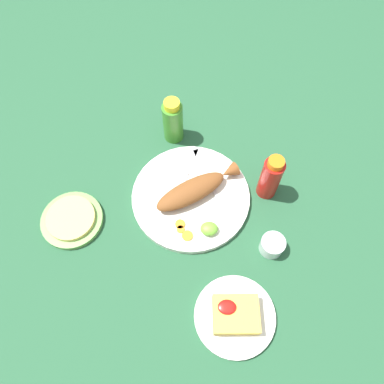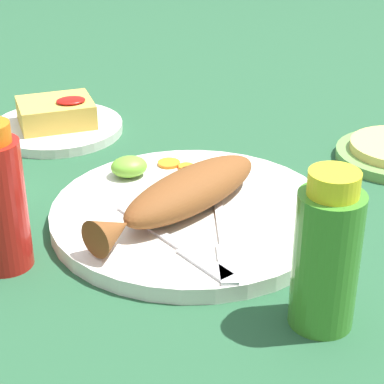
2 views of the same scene
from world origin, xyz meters
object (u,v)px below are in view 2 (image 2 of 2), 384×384
Objects in this scene: fork_near at (224,241)px; hot_sauce_bottle_green at (326,255)px; side_plate_fries at (57,128)px; main_plate at (192,214)px; fork_far at (177,245)px; fried_fish at (184,194)px.

fork_near is 0.15m from hot_sauce_bottle_green.
hot_sauce_bottle_green reaches higher than side_plate_fries.
fork_near is at bearing -85.70° from main_plate.
hot_sauce_bottle_green is (0.05, -0.22, 0.06)m from main_plate.
main_plate is 1.83× the size of fork_far.
hot_sauce_bottle_green is 0.56m from side_plate_fries.
fork_near reaches higher than side_plate_fries.
fork_far is at bearing -119.46° from main_plate.
main_plate is at bearing 130.67° from fork_far.
fork_far reaches higher than side_plate_fries.
main_plate is 0.08m from fork_near.
side_plate_fries is (-0.15, 0.54, -0.07)m from hot_sauce_bottle_green.
fried_fish is 0.08m from fork_far.
main_plate is 0.03m from fried_fish.
fork_near is (0.02, -0.08, -0.02)m from fried_fish.
hot_sauce_bottle_green reaches higher than fried_fish.
side_plate_fries is at bearing -147.84° from fork_near.
fried_fish is 0.34m from side_plate_fries.
fried_fish is at bearing -150.44° from main_plate.
fork_far is at bearing -143.71° from fried_fish.
hot_sauce_bottle_green is at bearing -76.78° from main_plate.
fried_fish is 0.22m from hot_sauce_bottle_green.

